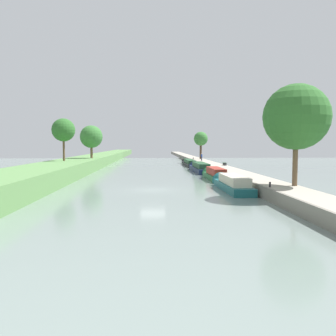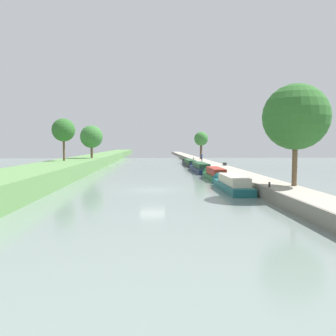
{
  "view_description": "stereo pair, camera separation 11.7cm",
  "coord_description": "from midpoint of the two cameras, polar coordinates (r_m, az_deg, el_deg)",
  "views": [
    {
      "loc": [
        -0.14,
        -34.87,
        4.67
      ],
      "look_at": [
        2.4,
        17.7,
        1.0
      ],
      "focal_mm": 36.84,
      "sensor_mm": 36.0,
      "label": 1
    },
    {
      "loc": [
        -0.02,
        -34.88,
        4.67
      ],
      "look_at": [
        2.4,
        17.7,
        1.0
      ],
      "focal_mm": 36.84,
      "sensor_mm": 36.0,
      "label": 2
    }
  ],
  "objects": [
    {
      "name": "tree_leftbank_upstream",
      "position": [
        66.14,
        -12.62,
        5.07
      ],
      "size": [
        4.2,
        4.2,
        6.12
      ],
      "color": "brown",
      "rests_on": "left_grassy_bank"
    },
    {
      "name": "park_bench",
      "position": [
        59.98,
        9.29,
        0.77
      ],
      "size": [
        0.44,
        1.5,
        0.47
      ],
      "color": "#333338",
      "rests_on": "right_towpath"
    },
    {
      "name": "mooring_bollard_far",
      "position": [
        82.79,
        4.16,
        1.6
      ],
      "size": [
        0.16,
        0.16,
        0.45
      ],
      "color": "black",
      "rests_on": "right_towpath"
    },
    {
      "name": "mooring_bollard_near",
      "position": [
        30.43,
        16.41,
        -2.65
      ],
      "size": [
        0.16,
        0.16,
        0.45
      ],
      "color": "black",
      "rests_on": "right_towpath"
    },
    {
      "name": "left_grassy_bank",
      "position": [
        37.41,
        -23.16,
        -1.95
      ],
      "size": [
        7.02,
        260.0,
        2.02
      ],
      "color": "#5B894C",
      "rests_on": "ground_plane"
    },
    {
      "name": "narrowboat_navy",
      "position": [
        58.85,
        5.17,
        0.05
      ],
      "size": [
        2.13,
        14.31,
        2.19
      ],
      "color": "#141E42",
      "rests_on": "ground_plane"
    },
    {
      "name": "narrowboat_green",
      "position": [
        46.12,
        7.62,
        -1.06
      ],
      "size": [
        1.86,
        10.18,
        2.13
      ],
      "color": "#1E6033",
      "rests_on": "ground_plane"
    },
    {
      "name": "narrowboat_teal",
      "position": [
        35.93,
        10.28,
        -2.54
      ],
      "size": [
        2.08,
        10.96,
        2.19
      ],
      "color": "#195B60",
      "rests_on": "ground_plane"
    },
    {
      "name": "right_towpath",
      "position": [
        36.9,
        15.14,
        -2.63
      ],
      "size": [
        3.3,
        260.0,
        1.01
      ],
      "color": "#A89E8E",
      "rests_on": "ground_plane"
    },
    {
      "name": "tree_rightbank_near",
      "position": [
        32.08,
        20.36,
        7.9
      ],
      "size": [
        5.7,
        5.7,
        8.85
      ],
      "color": "brown",
      "rests_on": "right_towpath"
    },
    {
      "name": "tree_rightbank_midnear",
      "position": [
        84.98,
        5.41,
        4.79
      ],
      "size": [
        3.42,
        3.42,
        6.67
      ],
      "color": "#4C3828",
      "rests_on": "right_towpath"
    },
    {
      "name": "narrowboat_black",
      "position": [
        75.38,
        3.42,
        0.85
      ],
      "size": [
        1.85,
        16.03,
        1.91
      ],
      "color": "black",
      "rests_on": "ground_plane"
    },
    {
      "name": "person_walking",
      "position": [
        76.07,
        5.54,
        1.87
      ],
      "size": [
        0.34,
        0.34,
        1.66
      ],
      "color": "#282D42",
      "rests_on": "right_towpath"
    },
    {
      "name": "ground_plane",
      "position": [
        35.19,
        -2.62,
        -3.64
      ],
      "size": [
        160.0,
        160.0,
        0.0
      ],
      "primitive_type": "plane",
      "color": "slate"
    },
    {
      "name": "tree_leftbank_downstream",
      "position": [
        56.69,
        -16.98,
        6.02
      ],
      "size": [
        3.61,
        3.61,
        6.66
      ],
      "color": "brown",
      "rests_on": "left_grassy_bank"
    },
    {
      "name": "stone_quay",
      "position": [
        36.39,
        12.48,
        -2.64
      ],
      "size": [
        0.25,
        260.0,
        1.06
      ],
      "color": "gray",
      "rests_on": "ground_plane"
    }
  ]
}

